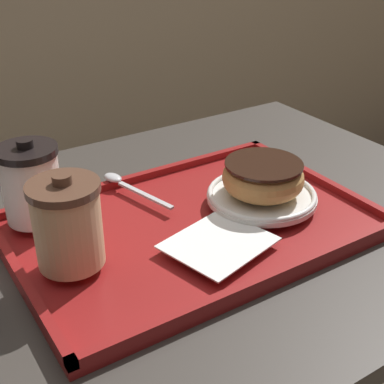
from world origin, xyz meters
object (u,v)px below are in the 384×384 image
at_px(coffee_cup_rear, 31,183).
at_px(spoon, 122,183).
at_px(donut_chocolate_glazed, 263,177).
at_px(coffee_cup_front, 68,223).

relative_size(coffee_cup_rear, spoon, 0.79).
height_order(coffee_cup_rear, spoon, coffee_cup_rear).
distance_m(donut_chocolate_glazed, spoon, 0.22).
relative_size(donut_chocolate_glazed, spoon, 0.80).
distance_m(coffee_cup_front, donut_chocolate_glazed, 0.30).
bearing_deg(spoon, coffee_cup_rear, 84.70).
height_order(coffee_cup_front, spoon, coffee_cup_front).
bearing_deg(coffee_cup_rear, donut_chocolate_glazed, -23.33).
distance_m(coffee_cup_front, spoon, 0.22).
xyz_separation_m(donut_chocolate_glazed, spoon, (-0.16, 0.15, -0.03)).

